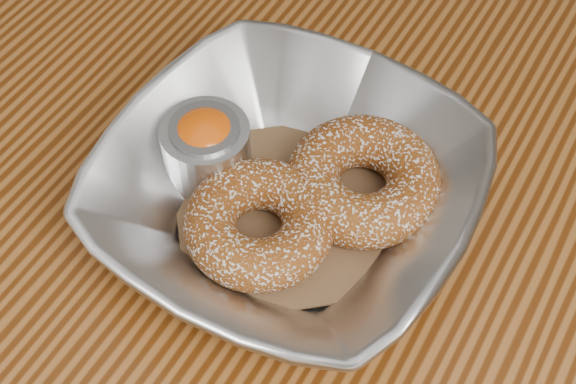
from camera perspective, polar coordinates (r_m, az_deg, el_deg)
The scene contains 6 objects.
table at distance 0.65m, azimuth 5.00°, elevation -2.62°, with size 1.20×0.80×0.75m.
serving_bowl at distance 0.51m, azimuth 0.00°, elevation -0.08°, with size 0.24×0.24×0.06m, color silver.
parchment at distance 0.53m, azimuth 0.00°, elevation -1.35°, with size 0.14×0.14×0.00m, color brown.
donut_back at distance 0.52m, azimuth 5.35°, elevation 0.86°, with size 0.10×0.10×0.04m, color brown.
donut_front at distance 0.50m, azimuth -2.06°, elevation -2.25°, with size 0.09×0.09×0.03m, color brown.
ramekin at distance 0.53m, azimuth -5.81°, elevation 3.19°, with size 0.06×0.06×0.05m.
Camera 1 is at (0.13, -0.34, 1.19)m, focal length 50.00 mm.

